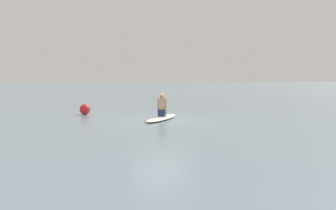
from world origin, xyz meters
TOP-DOWN VIEW (x-y plane):
  - ground_plane at (0.00, 0.00)m, footprint 400.00×400.00m
  - surfboard at (0.41, -0.24)m, footprint 2.92×2.89m
  - person_paddler at (0.41, -0.24)m, footprint 0.44×0.44m
  - buoy_marker at (4.14, 2.38)m, footprint 0.55×0.55m

SIDE VIEW (x-z plane):
  - ground_plane at x=0.00m, z-range 0.00..0.00m
  - surfboard at x=0.41m, z-range 0.00..0.14m
  - buoy_marker at x=4.14m, z-range 0.00..0.55m
  - person_paddler at x=0.41m, z-range 0.09..1.13m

